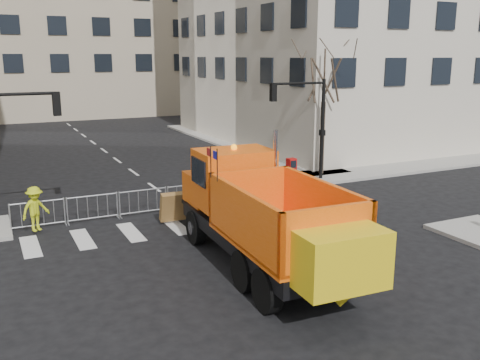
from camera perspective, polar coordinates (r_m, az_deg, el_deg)
name	(u,v)px	position (r m, az deg, el deg)	size (l,w,h in m)	color
ground	(267,270)	(17.05, 2.89, -9.57)	(120.00, 120.00, 0.00)	black
sidewalk_back	(177,202)	(24.41, -6.75, -2.38)	(64.00, 5.00, 0.15)	gray
building_far	(44,5)	(66.41, -20.17, 17.10)	(30.00, 18.00, 24.00)	tan
traffic_light_right	(322,131)	(28.57, 8.77, 5.21)	(0.18, 0.18, 5.40)	black
crowd_barriers	(167,199)	(23.23, -7.79, -2.01)	(12.60, 0.60, 1.10)	#9EA0A5
street_tree	(323,109)	(29.66, 8.87, 7.54)	(3.00, 3.00, 7.50)	#382B21
plow_truck	(264,213)	(16.47, 2.53, -3.54)	(3.54, 10.86, 4.17)	black
cop_a	(223,202)	(20.79, -1.83, -2.35)	(0.75, 0.49, 2.04)	black
cop_b	(193,193)	(22.77, -5.08, -1.34)	(0.87, 0.68, 1.80)	black
cop_c	(202,194)	(22.83, -4.12, -1.54)	(0.94, 0.39, 1.60)	black
worker	(35,209)	(21.35, -21.00, -2.89)	(1.10, 0.63, 1.70)	#BDCC18
newspaper_box	(291,169)	(28.54, 5.49, 1.22)	(0.45, 0.40, 1.10)	#BB100E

